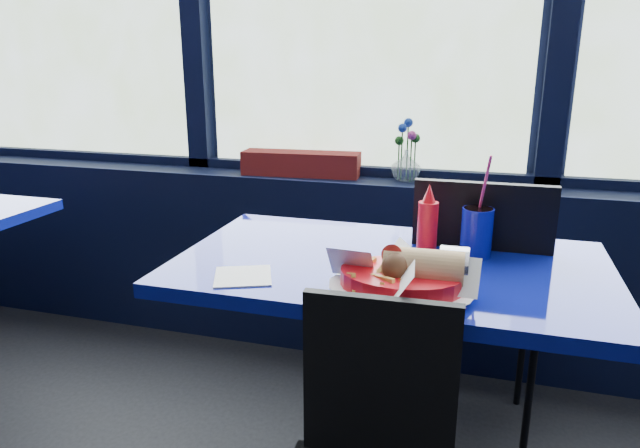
{
  "coord_description": "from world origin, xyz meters",
  "views": [
    {
      "loc": [
        0.54,
        0.49,
        1.3
      ],
      "look_at": [
        0.1,
        1.98,
        0.85
      ],
      "focal_mm": 32.0,
      "sensor_mm": 36.0,
      "label": 1
    }
  ],
  "objects": [
    {
      "name": "planter_box",
      "position": [
        -0.25,
        2.86,
        0.85
      ],
      "size": [
        0.53,
        0.17,
        0.1
      ],
      "primitive_type": "cube",
      "rotation": [
        0.0,
        0.0,
        0.07
      ],
      "color": "maroon",
      "rests_on": "window_sill"
    },
    {
      "name": "soda_cup",
      "position": [
        0.53,
        2.11,
        0.82
      ],
      "size": [
        0.09,
        0.09,
        0.3
      ],
      "rotation": [
        0.0,
        0.0,
        -0.15
      ],
      "color": "#0D1499",
      "rests_on": "near_table"
    },
    {
      "name": "food_basket",
      "position": [
        0.37,
        1.78,
        0.79
      ],
      "size": [
        0.39,
        0.39,
        0.12
      ],
      "rotation": [
        0.0,
        0.0,
        -0.41
      ],
      "color": "red",
      "rests_on": "near_table"
    },
    {
      "name": "chair_near_back",
      "position": [
        0.54,
        2.31,
        0.55
      ],
      "size": [
        0.43,
        0.44,
        0.95
      ],
      "rotation": [
        0.0,
        0.0,
        3.15
      ],
      "color": "black",
      "rests_on": "ground"
    },
    {
      "name": "flower_vase",
      "position": [
        0.21,
        2.87,
        0.88
      ],
      "size": [
        0.17,
        0.17,
        0.26
      ],
      "rotation": [
        0.0,
        0.0,
        -0.38
      ],
      "color": "silver",
      "rests_on": "window_sill"
    },
    {
      "name": "ketchup_bottle",
      "position": [
        0.39,
        2.07,
        0.84
      ],
      "size": [
        0.06,
        0.06,
        0.21
      ],
      "color": "red",
      "rests_on": "near_table"
    },
    {
      "name": "window_sill",
      "position": [
        0.0,
        2.87,
        0.4
      ],
      "size": [
        5.0,
        0.26,
        0.8
      ],
      "primitive_type": "cube",
      "color": "black",
      "rests_on": "ground"
    },
    {
      "name": "napkin",
      "position": [
        -0.05,
        1.77,
        0.75
      ],
      "size": [
        0.19,
        0.19,
        0.0
      ],
      "primitive_type": "cube",
      "rotation": [
        0.0,
        0.0,
        0.4
      ],
      "color": "white",
      "rests_on": "near_table"
    },
    {
      "name": "near_table",
      "position": [
        0.3,
        2.0,
        0.57
      ],
      "size": [
        1.2,
        0.7,
        0.75
      ],
      "color": "black",
      "rests_on": "ground"
    }
  ]
}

